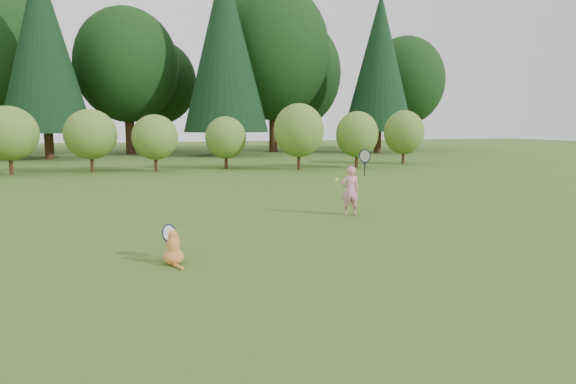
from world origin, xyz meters
name	(u,v)px	position (x,y,z in m)	size (l,w,h in m)	color
ground	(291,239)	(0.00, 0.00, 0.00)	(100.00, 100.00, 0.00)	#304E16
shrub_row	(196,138)	(0.00, 13.00, 1.40)	(28.00, 3.00, 2.80)	#556F22
woodland_backdrop	(173,32)	(0.00, 23.00, 7.50)	(48.00, 10.00, 15.00)	black
child	(351,189)	(1.92, 1.72, 0.56)	(0.59, 0.38, 1.60)	pink
cat	(173,246)	(-2.04, -0.91, 0.25)	(0.36, 0.70, 0.66)	#B86823
tennis_ball	(336,180)	(1.38, 1.27, 0.84)	(0.07, 0.07, 0.07)	#B8D218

